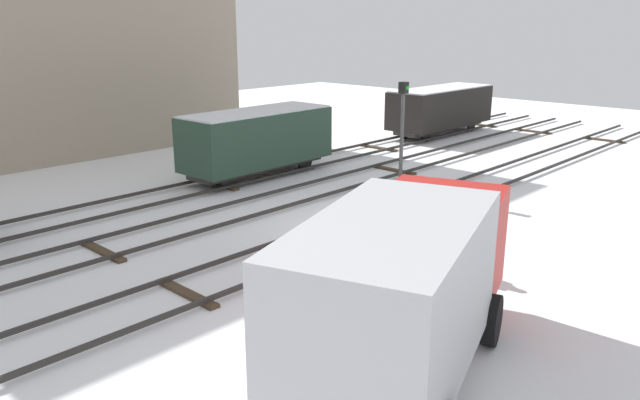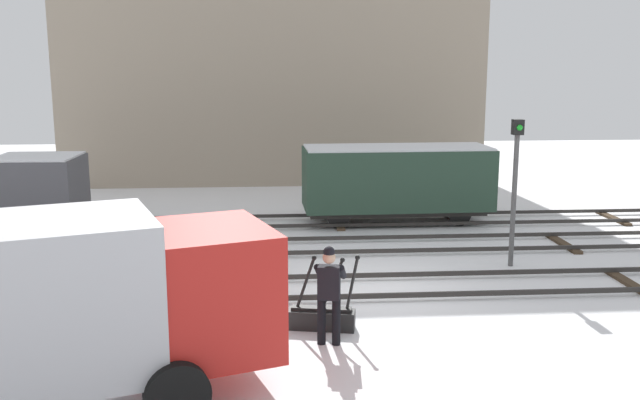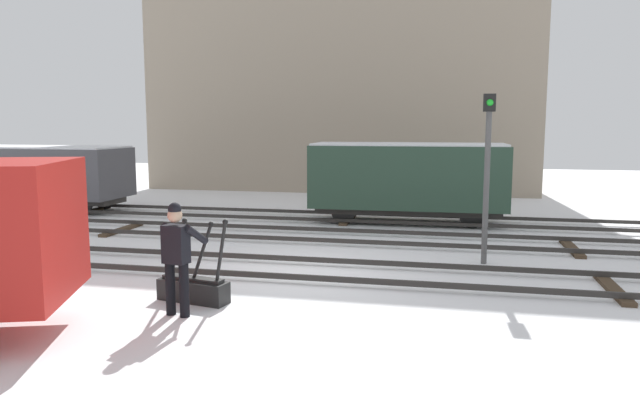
# 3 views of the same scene
# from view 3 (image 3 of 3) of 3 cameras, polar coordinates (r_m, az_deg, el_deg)

# --- Properties ---
(ground_plane) EXTENTS (60.00, 60.00, 0.00)m
(ground_plane) POSITION_cam_3_polar(r_m,az_deg,el_deg) (11.67, -2.57, -7.20)
(ground_plane) COLOR white
(track_main_line) EXTENTS (44.00, 1.94, 0.18)m
(track_main_line) POSITION_cam_3_polar(r_m,az_deg,el_deg) (11.65, -2.58, -6.67)
(track_main_line) COLOR #2D2B28
(track_main_line) RESTS_ON ground_plane
(track_siding_near) EXTENTS (44.00, 1.94, 0.18)m
(track_siding_near) POSITION_cam_3_polar(r_m,az_deg,el_deg) (14.99, 0.84, -3.49)
(track_siding_near) COLOR #2D2B28
(track_siding_near) RESTS_ON ground_plane
(track_siding_far) EXTENTS (44.00, 1.94, 0.18)m
(track_siding_far) POSITION_cam_3_polar(r_m,az_deg,el_deg) (17.92, 2.74, -1.71)
(track_siding_far) COLOR #2D2B28
(track_siding_far) RESTS_ON ground_plane
(switch_lever_frame) EXTENTS (1.33, 0.60, 1.44)m
(switch_lever_frame) POSITION_cam_3_polar(r_m,az_deg,el_deg) (10.05, -12.25, -8.33)
(switch_lever_frame) COLOR black
(switch_lever_frame) RESTS_ON ground_plane
(rail_worker) EXTENTS (0.63, 0.70, 1.77)m
(rail_worker) POSITION_cam_3_polar(r_m,az_deg,el_deg) (9.22, -13.81, -4.94)
(rail_worker) COLOR black
(rail_worker) RESTS_ON ground_plane
(signal_post) EXTENTS (0.24, 0.32, 3.57)m
(signal_post) POSITION_cam_3_polar(r_m,az_deg,el_deg) (12.63, 16.06, 3.76)
(signal_post) COLOR #4C4C4C
(signal_post) RESTS_ON ground_plane
(apartment_building) EXTENTS (17.50, 7.12, 12.46)m
(apartment_building) POSITION_cam_3_polar(r_m,az_deg,el_deg) (28.52, 2.54, 14.02)
(apartment_building) COLOR gray
(apartment_building) RESTS_ON ground_plane
(freight_car_back_track) EXTENTS (5.76, 2.18, 2.39)m
(freight_car_back_track) POSITION_cam_3_polar(r_m,az_deg,el_deg) (17.57, 8.58, 2.20)
(freight_car_back_track) COLOR #2D2B28
(freight_car_back_track) RESTS_ON ground_plane
(freight_car_far_end) EXTENTS (5.58, 2.30, 2.21)m
(freight_car_far_end) POSITION_cam_3_polar(r_m,az_deg,el_deg) (22.07, -25.27, 2.39)
(freight_car_far_end) COLOR #2D2B28
(freight_car_far_end) RESTS_ON ground_plane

